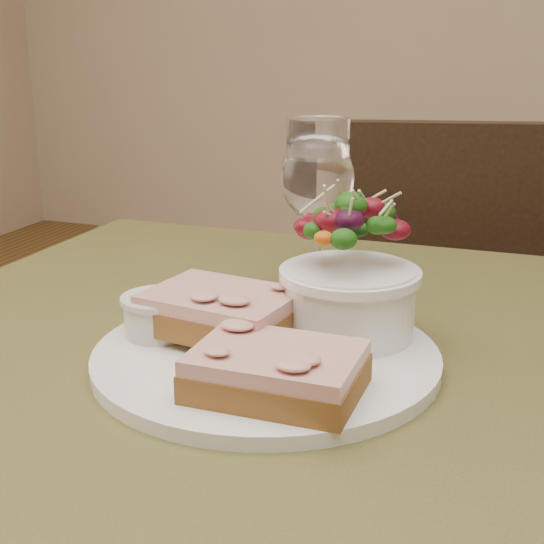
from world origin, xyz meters
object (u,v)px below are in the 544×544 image
(sandwich_front, at_px, (277,371))
(sandwich_back, at_px, (222,311))
(salad_bowl, at_px, (350,271))
(wine_glass, at_px, (317,183))
(ramekin, at_px, (160,313))
(cafe_table, at_px, (278,451))
(chair_far, at_px, (432,439))
(dinner_plate, at_px, (266,356))

(sandwich_front, distance_m, sandwich_back, 0.12)
(salad_bowl, bearing_deg, wine_glass, 118.90)
(salad_bowl, bearing_deg, ramekin, -160.16)
(ramekin, bearing_deg, cafe_table, 14.37)
(wine_glass, bearing_deg, ramekin, -117.16)
(cafe_table, xyz_separation_m, sandwich_front, (0.03, -0.10, 0.13))
(cafe_table, relative_size, sandwich_front, 6.42)
(chair_far, distance_m, dinner_plate, 0.87)
(sandwich_back, height_order, salad_bowl, salad_bowl)
(cafe_table, xyz_separation_m, wine_glass, (-0.01, 0.15, 0.22))
(cafe_table, relative_size, wine_glass, 4.57)
(ramekin, bearing_deg, wine_glass, 62.84)
(dinner_plate, bearing_deg, sandwich_front, -64.03)
(cafe_table, distance_m, ramekin, 0.17)
(sandwich_back, bearing_deg, ramekin, -160.37)
(sandwich_front, relative_size, ramekin, 1.97)
(dinner_plate, relative_size, sandwich_back, 2.09)
(chair_far, xyz_separation_m, ramekin, (-0.16, -0.73, 0.49))
(sandwich_back, relative_size, salad_bowl, 1.11)
(dinner_plate, xyz_separation_m, sandwich_back, (-0.05, 0.01, 0.03))
(ramekin, relative_size, salad_bowl, 0.50)
(sandwich_front, height_order, ramekin, ramekin)
(dinner_plate, bearing_deg, ramekin, 178.50)
(wine_glass, bearing_deg, sandwich_back, -102.12)
(sandwich_back, bearing_deg, salad_bowl, 33.03)
(cafe_table, bearing_deg, ramekin, -165.63)
(cafe_table, bearing_deg, wine_glass, 94.38)
(cafe_table, height_order, wine_glass, wine_glass)
(ramekin, height_order, wine_glass, wine_glass)
(cafe_table, distance_m, sandwich_back, 0.15)
(ramekin, distance_m, salad_bowl, 0.17)
(sandwich_front, bearing_deg, chair_far, 88.69)
(dinner_plate, height_order, wine_glass, wine_glass)
(salad_bowl, bearing_deg, cafe_table, -150.93)
(ramekin, bearing_deg, dinner_plate, -1.50)
(chair_far, xyz_separation_m, dinner_plate, (-0.06, -0.74, 0.46))
(chair_far, relative_size, wine_glass, 5.14)
(cafe_table, relative_size, dinner_plate, 2.72)
(wine_glass, bearing_deg, cafe_table, -85.62)
(chair_far, height_order, ramekin, chair_far)
(chair_far, distance_m, salad_bowl, 0.86)
(sandwich_back, distance_m, salad_bowl, 0.12)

